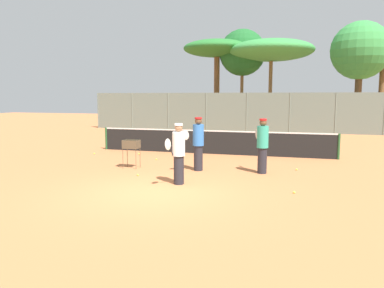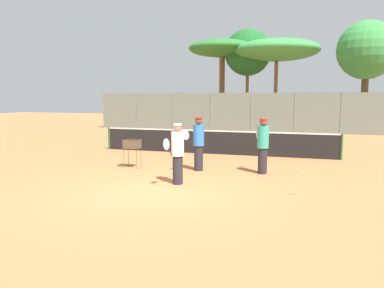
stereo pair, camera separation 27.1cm
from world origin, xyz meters
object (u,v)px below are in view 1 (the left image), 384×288
Objects in this scene: player_yellow_shirt at (262,145)px; tennis_net at (212,142)px; player_white_outfit at (198,143)px; ball_cart at (132,147)px; parked_car at (317,121)px; player_red_cap at (179,153)px.

tennis_net is at bearing 8.24° from player_yellow_shirt.
player_white_outfit is (0.37, -3.80, 0.41)m from tennis_net.
tennis_net is 10.52× the size of ball_cart.
parked_car is at bearing 69.39° from ball_cart.
player_white_outfit is 1.83× the size of ball_cart.
ball_cart is at bearing -50.43° from player_white_outfit.
ball_cart is at bearing 67.49° from player_yellow_shirt.
ball_cart is 0.24× the size of parked_car.
parked_car reaches higher than ball_cart.
tennis_net is 4.51m from ball_cart.
player_white_outfit is 19.16m from parked_car.
tennis_net is at bearing 62.80° from ball_cart.
player_white_outfit is 2.13m from player_red_cap.
tennis_net is 5.76× the size of player_white_outfit.
ball_cart is (-2.41, 1.93, -0.15)m from player_red_cap.
player_red_cap is (0.35, -5.93, 0.37)m from tennis_net.
player_yellow_shirt is 0.44× the size of parked_car.
player_yellow_shirt is (2.21, 2.27, 0.02)m from player_red_cap.
ball_cart is at bearing -117.20° from tennis_net.
player_white_outfit reaches higher than player_red_cap.
player_yellow_shirt is at bearing 128.47° from player_white_outfit.
player_white_outfit is at bearing -84.46° from tennis_net.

